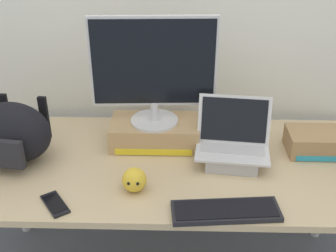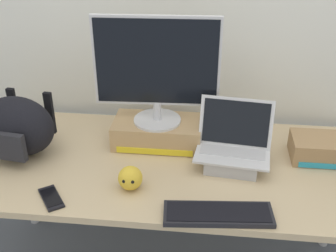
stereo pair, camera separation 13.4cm
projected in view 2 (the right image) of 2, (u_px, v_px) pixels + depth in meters
The scene contains 10 objects.
back_wall at pixel (180, 6), 2.08m from camera, with size 7.00×0.10×2.60m, color silver.
desk at pixel (168, 173), 1.95m from camera, with size 1.84×0.82×0.74m.
toner_box_yellow at pixel (157, 132), 2.03m from camera, with size 0.41×0.23×0.12m.
desktop_monitor at pixel (157, 69), 1.87m from camera, with size 0.55×0.22×0.49m.
open_laptop at pixel (233, 153), 1.87m from camera, with size 0.34×0.25×0.28m.
external_keyboard at pixel (218, 214), 1.59m from camera, with size 0.41×0.16×0.02m.
messenger_backpack at pixel (18, 126), 1.91m from camera, with size 0.37×0.30×0.28m.
cell_phone at pixel (51, 198), 1.68m from camera, with size 0.14×0.16×0.01m.
plush_toy at pixel (130, 178), 1.72m from camera, with size 0.10×0.10×0.10m.
toner_box_cyan at pixel (328, 149), 1.91m from camera, with size 0.32×0.18×0.10m.
Camera 2 is at (0.18, -1.59, 1.80)m, focal length 46.19 mm.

